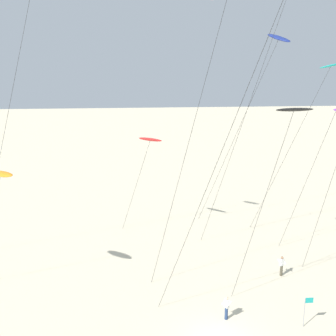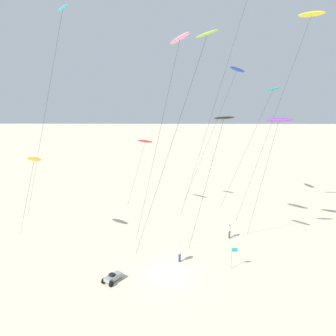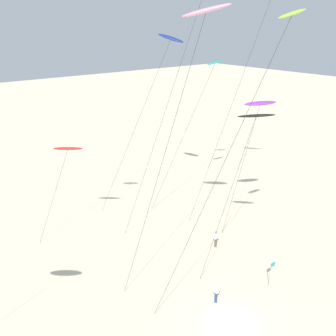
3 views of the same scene
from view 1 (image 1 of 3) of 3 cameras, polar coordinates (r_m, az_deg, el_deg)
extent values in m
ellipsoid|color=teal|center=(42.45, 19.93, 12.10)|extent=(1.98, 1.04, 0.71)
cylinder|color=#262626|center=(44.25, 14.84, 1.76)|extent=(5.33, 4.11, 16.31)
ellipsoid|color=orange|center=(32.63, -20.47, -0.69)|extent=(2.50, 2.41, 0.58)
cylinder|color=#262626|center=(37.55, -19.79, 5.56)|extent=(8.00, 6.16, 24.41)
ellipsoid|color=black|center=(29.10, 15.67, 7.14)|extent=(2.04, 2.58, 0.61)
cylinder|color=#262626|center=(31.23, 11.58, -5.44)|extent=(2.95, 2.28, 13.88)
cylinder|color=#262626|center=(39.56, 19.97, 5.46)|extent=(5.91, 4.55, 23.75)
cylinder|color=#262626|center=(31.15, 2.17, 1.50)|extent=(4.68, 3.61, 20.89)
cylinder|color=#262626|center=(37.59, 19.47, -3.14)|extent=(2.30, 1.78, 13.24)
cylinder|color=#262626|center=(27.27, 5.72, -0.58)|extent=(6.40, 4.93, 20.71)
ellipsoid|color=navy|center=(43.12, 13.85, 15.70)|extent=(2.06, 2.76, 1.11)
cylinder|color=#262626|center=(45.22, 8.46, 3.84)|extent=(6.23, 4.80, 18.64)
ellipsoid|color=red|center=(41.98, -2.28, 3.64)|extent=(2.47, 2.37, 0.58)
cylinder|color=#262626|center=(44.12, -4.11, -2.38)|extent=(2.83, 2.19, 9.53)
cylinder|color=#262626|center=(38.74, 10.04, 7.41)|extent=(6.69, 5.15, 25.75)
cylinder|color=navy|center=(31.90, 7.40, -17.79)|extent=(0.22, 0.22, 0.88)
cube|color=white|center=(31.52, 7.44, -16.66)|extent=(0.34, 0.39, 0.58)
sphere|color=beige|center=(31.32, 7.46, -16.03)|extent=(0.20, 0.20, 0.20)
cylinder|color=white|center=(31.35, 7.72, -16.74)|extent=(0.48, 0.32, 0.39)
cylinder|color=white|center=(31.63, 7.17, -16.42)|extent=(0.48, 0.32, 0.39)
cylinder|color=#4C4738|center=(38.14, 14.16, -12.49)|extent=(0.22, 0.22, 0.88)
cube|color=white|center=(37.83, 14.22, -11.50)|extent=(0.39, 0.31, 0.58)
sphere|color=#9E7051|center=(37.66, 14.26, -10.95)|extent=(0.20, 0.20, 0.20)
cylinder|color=white|center=(37.94, 14.48, -11.35)|extent=(0.27, 0.50, 0.39)
cylinder|color=white|center=(37.67, 13.97, -11.51)|extent=(0.27, 0.50, 0.39)
cylinder|color=gray|center=(31.85, 16.87, -17.09)|extent=(0.05, 0.05, 2.10)
cube|color=teal|center=(31.53, 17.48, -15.70)|extent=(0.52, 0.03, 0.36)
camera|label=2|loc=(8.72, 134.79, -11.35)|focal=39.51mm
camera|label=3|loc=(15.79, -62.70, 18.78)|focal=42.82mm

